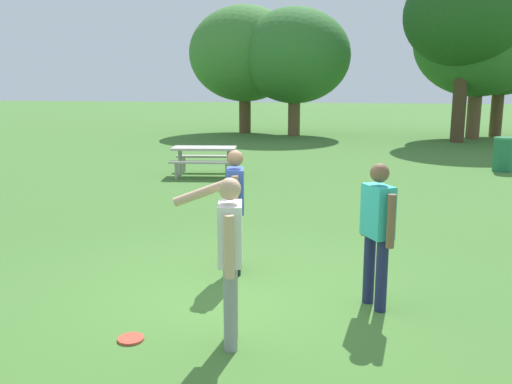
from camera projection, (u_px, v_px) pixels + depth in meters
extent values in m
plane|color=#447530|center=(229.00, 291.00, 6.66)|extent=(120.00, 120.00, 0.00)
cylinder|color=gray|center=(230.00, 309.00, 5.12)|extent=(0.13, 0.13, 0.82)
cylinder|color=gray|center=(231.00, 299.00, 5.38)|extent=(0.13, 0.13, 0.82)
cube|color=white|center=(230.00, 234.00, 5.11)|extent=(0.29, 0.41, 0.58)
sphere|color=tan|center=(230.00, 189.00, 5.02)|extent=(0.21, 0.21, 0.21)
cylinder|color=tan|center=(229.00, 247.00, 4.86)|extent=(0.09, 0.09, 0.58)
cylinder|color=tan|center=(203.00, 192.00, 5.29)|extent=(0.58, 0.19, 0.28)
cylinder|color=black|center=(236.00, 240.00, 7.38)|extent=(0.13, 0.13, 0.82)
cylinder|color=black|center=(236.00, 245.00, 7.12)|extent=(0.13, 0.13, 0.82)
cube|color=#3856B7|center=(235.00, 191.00, 7.11)|extent=(0.29, 0.41, 0.58)
sphere|color=#9E7051|center=(235.00, 158.00, 7.03)|extent=(0.21, 0.21, 0.21)
cylinder|color=#9E7051|center=(236.00, 191.00, 7.38)|extent=(0.09, 0.09, 0.58)
cylinder|color=#9E7051|center=(235.00, 199.00, 6.87)|extent=(0.09, 0.09, 0.58)
cylinder|color=#1E234C|center=(381.00, 276.00, 6.01)|extent=(0.13, 0.13, 0.82)
cylinder|color=#1E234C|center=(369.00, 268.00, 6.25)|extent=(0.13, 0.13, 0.82)
cube|color=#33B2AD|center=(378.00, 211.00, 5.99)|extent=(0.38, 0.44, 0.58)
sphere|color=brown|center=(380.00, 173.00, 5.90)|extent=(0.21, 0.21, 0.21)
cylinder|color=brown|center=(391.00, 221.00, 5.76)|extent=(0.09, 0.09, 0.58)
cylinder|color=brown|center=(365.00, 210.00, 6.24)|extent=(0.09, 0.09, 0.58)
cylinder|color=#E04733|center=(131.00, 339.00, 5.40)|extent=(0.26, 0.26, 0.03)
cube|color=#B2ADA3|center=(204.00, 148.00, 14.71)|extent=(1.78, 0.97, 0.06)
cube|color=#A49F96|center=(201.00, 162.00, 14.20)|extent=(1.72, 0.48, 0.05)
cube|color=#A49F96|center=(207.00, 156.00, 15.34)|extent=(1.72, 0.48, 0.05)
cylinder|color=#A49F96|center=(180.00, 162.00, 14.81)|extent=(0.11, 0.11, 0.71)
cylinder|color=#A49F96|center=(176.00, 171.00, 14.28)|extent=(0.09, 0.09, 0.41)
cylinder|color=#A49F96|center=(184.00, 164.00, 15.41)|extent=(0.09, 0.09, 0.41)
cylinder|color=#A49F96|center=(229.00, 162.00, 14.76)|extent=(0.11, 0.11, 0.71)
cylinder|color=#A49F96|center=(227.00, 171.00, 14.22)|extent=(0.09, 0.09, 0.41)
cylinder|color=#A49F96|center=(231.00, 165.00, 15.36)|extent=(0.09, 0.09, 0.41)
cylinder|color=#237047|center=(504.00, 155.00, 15.47)|extent=(0.56, 0.56, 0.90)
cylinder|color=#2E8657|center=(505.00, 138.00, 15.38)|extent=(0.59, 0.59, 0.06)
cylinder|color=brown|center=(245.00, 109.00, 26.86)|extent=(0.57, 0.57, 2.34)
ellipsoid|color=#3D7A33|center=(245.00, 54.00, 26.34)|extent=(5.34, 5.34, 4.54)
cylinder|color=brown|center=(294.00, 111.00, 25.66)|extent=(0.56, 0.56, 2.26)
ellipsoid|color=#33702D|center=(295.00, 56.00, 25.15)|extent=(5.11, 5.11, 4.34)
cylinder|color=#4C3823|center=(460.00, 97.00, 22.57)|extent=(0.56, 0.56, 3.77)
ellipsoid|color=#21511E|center=(466.00, 15.00, 21.93)|extent=(4.92, 4.92, 4.18)
cylinder|color=brown|center=(474.00, 108.00, 24.01)|extent=(0.58, 0.58, 2.67)
ellipsoid|color=#33702D|center=(480.00, 41.00, 23.44)|extent=(5.52, 5.52, 4.69)
cylinder|color=brown|center=(497.00, 109.00, 25.12)|extent=(0.54, 0.54, 2.54)
ellipsoid|color=#286023|center=(502.00, 53.00, 24.63)|extent=(4.41, 4.41, 3.75)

